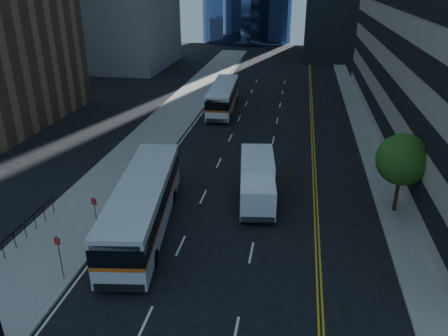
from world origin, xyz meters
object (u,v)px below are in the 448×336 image
at_px(street_tree, 403,160).
at_px(bus_front, 143,204).
at_px(box_truck, 257,180).
at_px(bus_rear, 223,96).

xyz_separation_m(street_tree, bus_front, (-15.03, -4.67, -1.93)).
height_order(bus_front, box_truck, bus_front).
bearing_deg(street_tree, bus_rear, 125.20).
bearing_deg(bus_rear, street_tree, -57.88).
bearing_deg(street_tree, bus_front, -162.74).
xyz_separation_m(bus_front, box_truck, (6.20, 4.59, -0.12)).
height_order(street_tree, bus_front, street_tree).
distance_m(bus_rear, box_truck, 21.77).
xyz_separation_m(street_tree, bus_rear, (-14.72, 20.87, -2.07)).
distance_m(street_tree, box_truck, 9.06).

